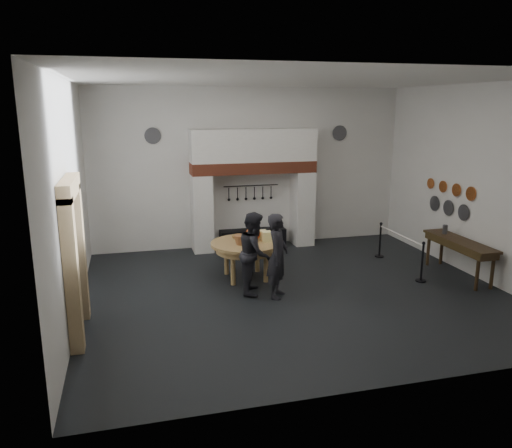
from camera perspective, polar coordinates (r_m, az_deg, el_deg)
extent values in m
cube|color=black|center=(11.14, 4.37, -7.64)|extent=(9.00, 8.00, 0.02)
cube|color=silver|center=(10.41, 4.82, 16.16)|extent=(9.00, 8.00, 0.02)
cube|color=silver|center=(14.34, -0.66, 6.43)|extent=(9.00, 0.02, 4.50)
cube|color=silver|center=(6.97, 15.35, -1.57)|extent=(9.00, 0.02, 4.50)
cube|color=silver|center=(10.03, -20.54, 2.54)|extent=(0.02, 8.00, 4.50)
cube|color=silver|center=(12.73, 24.17, 4.37)|extent=(0.02, 8.00, 4.50)
cube|color=silver|center=(13.92, -6.20, 1.23)|extent=(0.55, 0.70, 2.15)
cube|color=silver|center=(14.62, 5.31, 1.84)|extent=(0.55, 0.70, 2.15)
cube|color=#9E442B|center=(14.00, -0.31, 6.51)|extent=(3.50, 0.72, 0.32)
cube|color=silver|center=(13.94, -0.31, 9.00)|extent=(3.50, 0.70, 0.90)
cube|color=black|center=(14.46, -0.37, -1.60)|extent=(1.90, 0.45, 0.50)
cylinder|color=black|center=(14.33, -0.57, 4.41)|extent=(1.60, 0.02, 0.02)
cube|color=black|center=(9.30, -20.44, -4.63)|extent=(0.04, 1.10, 2.50)
cube|color=tan|center=(8.61, -20.31, -5.69)|extent=(0.22, 0.30, 2.60)
cube|color=tan|center=(9.94, -19.57, -3.11)|extent=(0.22, 0.30, 2.60)
cube|color=tan|center=(8.97, -20.60, 3.94)|extent=(0.22, 1.70, 0.30)
cube|color=gold|center=(10.93, -19.60, -0.02)|extent=(0.05, 0.34, 0.44)
cylinder|color=#AA8950|center=(11.67, -1.20, -2.27)|extent=(2.07, 2.07, 0.07)
ellipsoid|color=#D8541E|center=(11.76, -0.37, -1.19)|extent=(0.36, 0.36, 0.31)
cube|color=#FFF298|center=(11.70, 1.24, -1.44)|extent=(0.22, 0.22, 0.24)
cube|color=#F5DF92|center=(11.98, 0.76, -1.18)|extent=(0.18, 0.18, 0.20)
cone|color=#A1613B|center=(11.45, -1.76, -1.82)|extent=(0.41, 0.41, 0.22)
ellipsoid|color=#AD813D|center=(11.95, -2.06, -1.40)|extent=(0.31, 0.18, 0.13)
imported|color=black|center=(10.51, 2.50, -3.66)|extent=(0.70, 0.79, 1.82)
imported|color=black|center=(10.78, -0.16, -3.30)|extent=(0.91, 1.03, 1.78)
cube|color=#3B2C15|center=(12.72, 22.28, -1.83)|extent=(0.55, 2.20, 0.06)
cylinder|color=#4E4E53|center=(13.15, 20.79, -0.59)|extent=(0.12, 0.12, 0.22)
cylinder|color=#C6662D|center=(12.90, 23.36, 3.20)|extent=(0.03, 0.34, 0.34)
cylinder|color=#C6662D|center=(13.34, 21.93, 3.63)|extent=(0.03, 0.32, 0.32)
cylinder|color=#C6662D|center=(13.78, 20.59, 4.03)|extent=(0.03, 0.30, 0.30)
cylinder|color=#C6662D|center=(14.22, 19.33, 4.40)|extent=(0.03, 0.28, 0.28)
cylinder|color=#4C4C51|center=(13.15, 22.63, 1.21)|extent=(0.03, 0.40, 0.40)
cylinder|color=#4C4C51|center=(13.62, 21.13, 1.74)|extent=(0.03, 0.40, 0.40)
cylinder|color=#4C4C51|center=(14.10, 19.73, 2.23)|extent=(0.03, 0.40, 0.40)
cylinder|color=#4C4C51|center=(13.82, -11.72, 9.85)|extent=(0.44, 0.03, 0.44)
cylinder|color=#4C4C51|center=(15.09, 9.54, 10.22)|extent=(0.44, 0.03, 0.44)
cylinder|color=black|center=(12.17, 18.45, -4.23)|extent=(0.05, 0.05, 0.90)
cylinder|color=black|center=(13.81, 14.00, -1.86)|extent=(0.05, 0.05, 0.90)
cylinder|color=silver|center=(12.88, 16.20, -1.26)|extent=(0.04, 2.00, 0.04)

